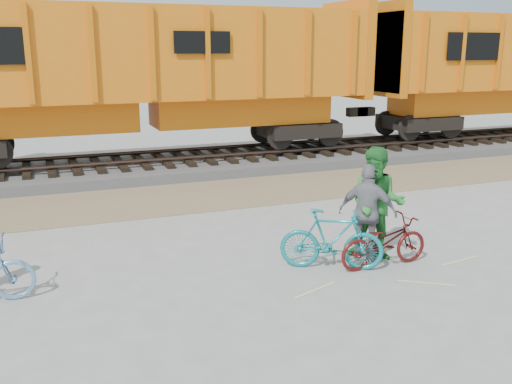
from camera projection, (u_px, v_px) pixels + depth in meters
ground at (345, 264)px, 10.01m from camera, size 120.00×120.00×0.00m
gravel_strip at (240, 192)px, 14.98m from camera, size 120.00×3.00×0.02m
ballast_bed at (203, 163)px, 18.10m from camera, size 120.00×4.00×0.30m
track at (202, 153)px, 18.02m from camera, size 120.00×2.60×0.24m
hopper_car_center at (142, 72)px, 16.78m from camera, size 14.00×3.13×4.65m
bicycle_teal at (332, 240)px, 9.68m from camera, size 1.78×1.29×1.06m
bicycle_maroon at (384, 242)px, 9.82m from camera, size 1.71×0.64×0.89m
person_man at (377, 204)px, 10.09m from camera, size 1.25×1.21×2.03m
person_woman at (368, 213)px, 10.04m from camera, size 1.05×1.00×1.75m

